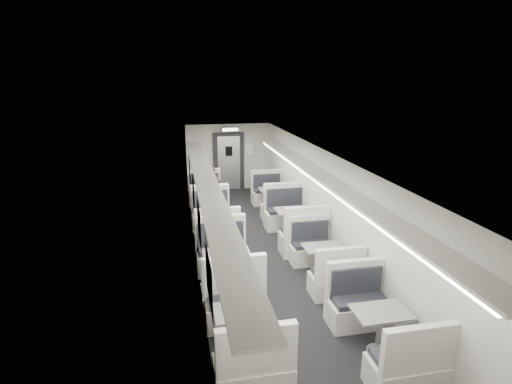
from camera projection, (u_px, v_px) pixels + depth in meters
name	position (u px, v px, depth m)	size (l,w,h in m)	color
room	(264.00, 209.00, 8.80)	(3.24, 12.24, 2.64)	black
booth_left_a	(207.00, 200.00, 12.23)	(1.05, 2.12, 1.13)	beige
booth_left_b	(214.00, 224.00, 10.20)	(1.06, 2.16, 1.15)	beige
booth_left_c	(227.00, 271.00, 7.74)	(1.09, 2.21, 1.18)	beige
booth_left_d	(243.00, 331.00, 5.95)	(1.03, 2.09, 1.12)	beige
booth_right_a	(273.00, 199.00, 12.33)	(1.00, 2.03, 1.09)	beige
booth_right_b	(294.00, 224.00, 10.14)	(1.13, 2.29, 1.22)	beige
booth_right_c	(322.00, 261.00, 8.24)	(0.96, 1.95, 1.04)	beige
booth_right_d	(380.00, 331.00, 5.96)	(1.00, 2.02, 1.08)	beige
passenger	(212.00, 193.00, 11.52)	(0.57, 0.38, 1.57)	black
window_a	(190.00, 171.00, 11.68)	(0.02, 1.18, 0.84)	black
window_b	(193.00, 192.00, 9.61)	(0.02, 1.18, 0.84)	black
window_c	(199.00, 224.00, 7.54)	(0.02, 1.18, 0.84)	black
window_d	(209.00, 279.00, 5.47)	(0.02, 1.18, 0.84)	black
luggage_rack_left	(208.00, 185.00, 8.09)	(0.46, 10.40, 0.09)	beige
luggage_rack_right	(324.00, 179.00, 8.56)	(0.46, 10.40, 0.09)	beige
vestibule_door	(229.00, 162.00, 14.43)	(1.10, 0.13, 2.10)	black
exit_sign	(230.00, 129.00, 13.63)	(0.62, 0.12, 0.16)	black
wall_notice	(249.00, 149.00, 14.43)	(0.32, 0.02, 0.40)	silver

